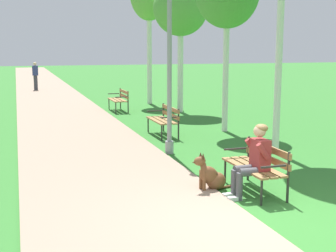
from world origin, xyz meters
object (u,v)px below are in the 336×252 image
at_px(person_seated_on_near_bench, 254,158).
at_px(dog_brown, 211,176).
at_px(lamp_post_near, 169,60).
at_px(birch_tree_fourth, 181,9).
at_px(pedestrian_distant, 35,76).
at_px(park_bench_far, 120,98).
at_px(park_bench_near, 258,163).
at_px(park_bench_mid, 165,118).

bearing_deg(person_seated_on_near_bench, dog_brown, 134.93).
relative_size(lamp_post_near, birch_tree_fourth, 0.85).
bearing_deg(pedestrian_distant, park_bench_far, -74.64).
xyz_separation_m(park_bench_near, park_bench_mid, (0.03, 5.52, 0.00)).
height_order(park_bench_near, lamp_post_near, lamp_post_near).
bearing_deg(person_seated_on_near_bench, park_bench_mid, 87.63).
bearing_deg(birch_tree_fourth, park_bench_near, -101.80).
xyz_separation_m(park_bench_mid, dog_brown, (-0.78, -5.22, -0.25)).
xyz_separation_m(lamp_post_near, pedestrian_distant, (-2.35, 17.89, -1.37)).
height_order(park_bench_mid, lamp_post_near, lamp_post_near).
xyz_separation_m(park_bench_near, birch_tree_fourth, (2.10, 10.05, 3.42)).
bearing_deg(park_bench_mid, lamp_post_near, -104.62).
bearing_deg(birch_tree_fourth, park_bench_mid, -114.56).
bearing_deg(dog_brown, park_bench_far, 86.53).
bearing_deg(park_bench_near, birch_tree_fourth, 78.20).
distance_m(person_seated_on_near_bench, lamp_post_near, 3.89).
bearing_deg(person_seated_on_near_bench, pedestrian_distant, 97.14).
distance_m(park_bench_far, lamp_post_near, 7.91).
relative_size(person_seated_on_near_bench, pedestrian_distant, 0.76).
relative_size(park_bench_mid, park_bench_far, 1.00).
xyz_separation_m(park_bench_far, birch_tree_fourth, (2.20, -0.99, 3.42)).
bearing_deg(lamp_post_near, park_bench_far, 86.70).
xyz_separation_m(dog_brown, lamp_post_near, (0.20, 3.02, 1.95)).
distance_m(dog_brown, pedestrian_distant, 21.02).
bearing_deg(pedestrian_distant, lamp_post_near, -82.52).
relative_size(person_seated_on_near_bench, lamp_post_near, 0.29).
bearing_deg(pedestrian_distant, birch_tree_fourth, -65.89).
height_order(park_bench_near, pedestrian_distant, pedestrian_distant).
bearing_deg(birch_tree_fourth, dog_brown, -106.29).
distance_m(park_bench_mid, lamp_post_near, 2.84).
xyz_separation_m(dog_brown, birch_tree_fourth, (2.85, 9.75, 3.67)).
distance_m(dog_brown, lamp_post_near, 3.60).
xyz_separation_m(park_bench_near, lamp_post_near, (-0.54, 3.31, 1.70)).
bearing_deg(person_seated_on_near_bench, birch_tree_fourth, 77.37).
relative_size(dog_brown, pedestrian_distant, 0.50).
xyz_separation_m(park_bench_mid, lamp_post_near, (-0.58, -2.21, 1.70)).
bearing_deg(park_bench_near, person_seated_on_near_bench, -130.04).
distance_m(park_bench_far, dog_brown, 10.76).
xyz_separation_m(park_bench_near, person_seated_on_near_bench, (-0.21, -0.25, 0.17)).
bearing_deg(park_bench_near, park_bench_mid, 89.67).
bearing_deg(dog_brown, person_seated_on_near_bench, -45.07).
bearing_deg(dog_brown, lamp_post_near, 86.12).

